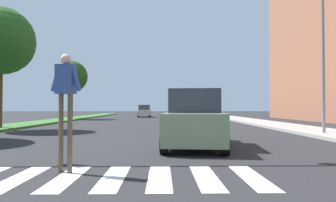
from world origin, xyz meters
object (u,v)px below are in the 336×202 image
at_px(sedan_midblock, 191,112).
at_px(sedan_distant, 144,111).
at_px(tree_far, 0,41).
at_px(pedestrian_performer, 66,93).
at_px(suv_crossing, 195,120).
at_px(tree_distant, 71,77).
at_px(street_lamp_right, 321,40).

relative_size(sedan_midblock, sedan_distant, 1.00).
height_order(tree_far, pedestrian_performer, tree_far).
height_order(suv_crossing, sedan_distant, suv_crossing).
distance_m(tree_distant, suv_crossing, 26.23).
height_order(street_lamp_right, pedestrian_performer, street_lamp_right).
distance_m(tree_distant, sedan_midblock, 14.00).
relative_size(tree_far, pedestrian_performer, 2.90).
relative_size(pedestrian_performer, sedan_midblock, 0.56).
xyz_separation_m(tree_far, suv_crossing, (10.86, -7.52, -4.39)).
bearing_deg(tree_far, sedan_midblock, 47.10).
bearing_deg(tree_distant, sedan_distant, 43.00).
xyz_separation_m(tree_distant, sedan_midblock, (13.25, -2.08, -3.99)).
height_order(tree_far, sedan_distant, tree_far).
bearing_deg(tree_distant, sedan_midblock, -8.91).
bearing_deg(sedan_distant, suv_crossing, -83.19).
relative_size(tree_distant, sedan_distant, 1.46).
distance_m(tree_far, pedestrian_performer, 14.46).
bearing_deg(street_lamp_right, sedan_midblock, 104.70).
bearing_deg(sedan_distant, pedestrian_performer, -89.22).
bearing_deg(suv_crossing, street_lamp_right, 29.65).
height_order(tree_distant, pedestrian_performer, tree_distant).
xyz_separation_m(pedestrian_performer, sedan_distant, (-0.48, 34.69, -0.89)).
xyz_separation_m(tree_far, street_lamp_right, (17.36, -3.82, -0.73)).
bearing_deg(sedan_midblock, pedestrian_performer, -101.27).
height_order(sedan_midblock, sedan_distant, sedan_midblock).
bearing_deg(tree_distant, pedestrian_performer, -73.41).
xyz_separation_m(tree_distant, sedan_distant, (7.72, 7.20, -4.01)).
bearing_deg(sedan_midblock, street_lamp_right, -75.30).
relative_size(tree_distant, street_lamp_right, 0.86).
xyz_separation_m(tree_far, sedan_distant, (7.22, 23.00, -4.55)).
distance_m(pedestrian_performer, sedan_midblock, 25.93).
xyz_separation_m(suv_crossing, sedan_midblock, (1.89, 21.25, -0.14)).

